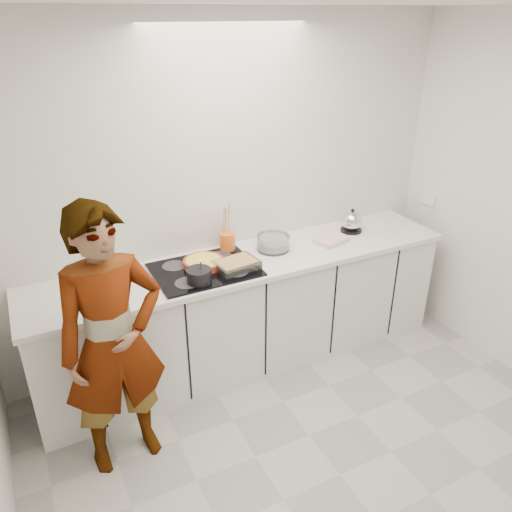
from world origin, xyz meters
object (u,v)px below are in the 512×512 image
hob (205,270)px  mixing_bowl (273,243)px  kettle (352,222)px  utensil_crock (227,242)px  tart_dish (204,262)px  saucepan (199,276)px  baking_dish (236,264)px  cook (113,343)px

hob → mixing_bowl: 0.60m
kettle → utensil_crock: bearing=173.7°
tart_dish → saucepan: saucepan is taller
hob → utensil_crock: size_ratio=4.88×
baking_dish → kettle: bearing=9.8°
hob → tart_dish: tart_dish is taller
cook → kettle: bearing=9.9°
baking_dish → mixing_bowl: (0.39, 0.18, 0.01)m
saucepan → cook: size_ratio=0.13×
baking_dish → kettle: size_ratio=1.60×
hob → mixing_bowl: bearing=8.2°
saucepan → mixing_bowl: bearing=19.4°
mixing_bowl → kettle: bearing=1.6°
kettle → cook: cook is taller
saucepan → utensil_crock: 0.54m
hob → utensil_crock: (0.28, 0.23, 0.07)m
tart_dish → utensil_crock: 0.32m
utensil_crock → kettle: bearing=-6.3°
baking_dish → kettle: 1.16m
tart_dish → mixing_bowl: (0.59, 0.04, 0.01)m
hob → baking_dish: 0.23m
kettle → mixing_bowl: bearing=-178.4°
baking_dish → cook: bearing=-157.3°
baking_dish → mixing_bowl: 0.43m
kettle → saucepan: bearing=-169.6°
tart_dish → kettle: size_ratio=1.49×
tart_dish → kettle: kettle is taller
saucepan → utensil_crock: bearing=45.6°
baking_dish → kettle: (1.14, 0.20, 0.04)m
baking_dish → utensil_crock: (0.07, 0.32, 0.03)m
baking_dish → mixing_bowl: size_ratio=0.99×
mixing_bowl → utensil_crock: utensil_crock is taller
mixing_bowl → utensil_crock: size_ratio=2.20×
utensil_crock → baking_dish: bearing=-102.8°
saucepan → baking_dish: 0.31m
tart_dish → utensil_crock: bearing=33.8°
saucepan → mixing_bowl: 0.74m
mixing_bowl → utensil_crock: 0.35m
tart_dish → utensil_crock: size_ratio=2.02×
saucepan → utensil_crock: saucepan is taller
baking_dish → utensil_crock: utensil_crock is taller
hob → saucepan: (-0.10, -0.16, 0.05)m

